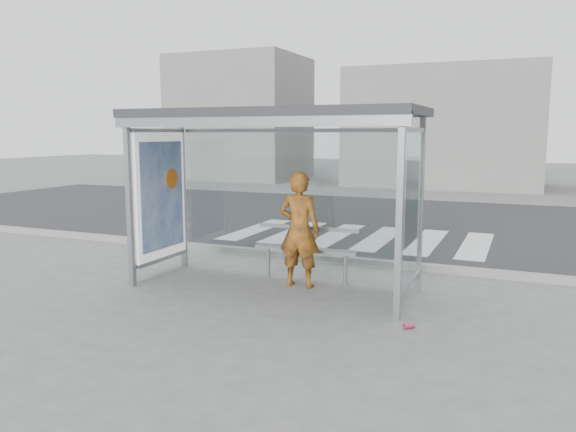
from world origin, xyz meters
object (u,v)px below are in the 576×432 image
(person, at_px, (299,230))
(bench, at_px, (306,249))
(bus_shelter, at_px, (251,153))
(soda_can, at_px, (409,326))

(person, distance_m, bench, 0.48)
(person, height_order, bench, person)
(bus_shelter, xyz_separation_m, soda_can, (2.57, -1.02, -1.95))
(bus_shelter, relative_size, person, 2.46)
(bench, bearing_deg, soda_can, -39.03)
(person, xyz_separation_m, soda_can, (1.88, -1.21, -0.83))
(bench, distance_m, soda_can, 2.49)
(bus_shelter, relative_size, soda_can, 32.69)
(bench, height_order, soda_can, bench)
(bus_shelter, xyz_separation_m, bench, (0.67, 0.52, -1.47))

